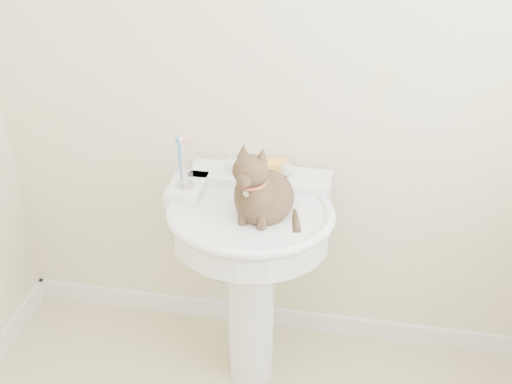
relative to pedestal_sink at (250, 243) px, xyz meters
The scene contains 7 objects.
wall_back 0.68m from the pedestal_sink, 77.53° to the left, with size 2.20×0.00×2.50m, color beige, non-canonical shape.
baseboard_back 0.66m from the pedestal_sink, 77.10° to the left, with size 2.20×0.02×0.09m, color white.
pedestal_sink is the anchor object (origin of this frame).
faucet 0.26m from the pedestal_sink, 89.03° to the left, with size 0.28×0.12×0.14m.
soap_bar 0.30m from the pedestal_sink, 77.13° to the left, with size 0.09×0.06×0.03m, color #F5AE38.
toothbrush_cup 0.33m from the pedestal_sink, 167.64° to the left, with size 0.07×0.07×0.18m.
cat 0.22m from the pedestal_sink, 27.94° to the right, with size 0.22×0.28×0.40m.
Camera 1 is at (0.27, -0.97, 1.96)m, focal length 45.00 mm.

